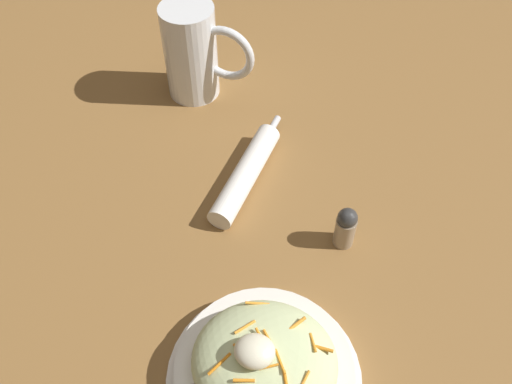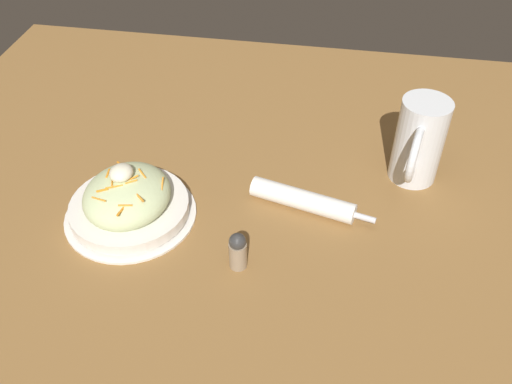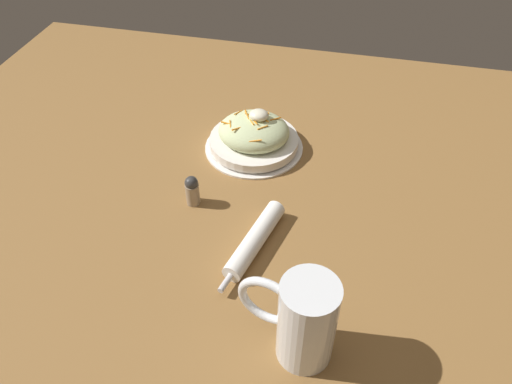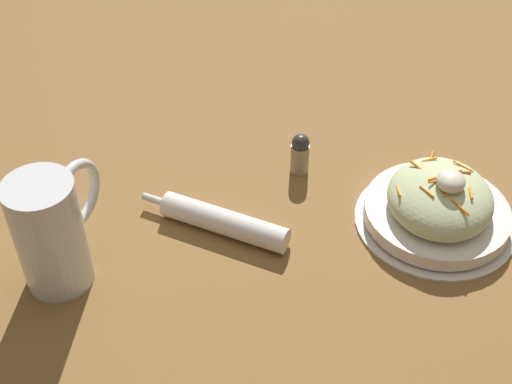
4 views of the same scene
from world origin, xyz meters
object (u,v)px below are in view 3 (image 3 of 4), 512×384
Objects in this scene: beer_mug at (304,323)px; napkin_roll at (255,240)px; salt_shaker at (192,190)px; salad_plate at (254,136)px.

beer_mug is 0.72× the size of napkin_roll.
beer_mug is at bearing -57.89° from napkin_roll.
beer_mug is 2.36× the size of salt_shaker.
beer_mug reaches higher than salt_shaker.
napkin_roll is (0.07, -0.28, -0.01)m from salad_plate.
salad_plate is 0.21m from salt_shaker.
salad_plate is 0.29m from napkin_roll.
salad_plate is 3.32× the size of salt_shaker.
beer_mug is (0.18, -0.47, 0.04)m from salad_plate.
napkin_roll is at bearing 122.11° from beer_mug.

